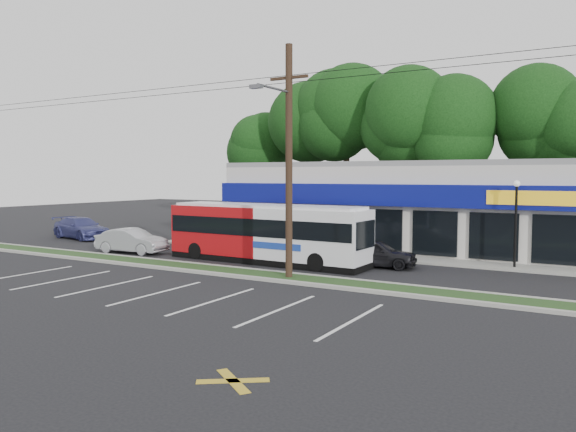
# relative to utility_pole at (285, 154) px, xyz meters

# --- Properties ---
(ground) EXTENTS (120.00, 120.00, 0.00)m
(ground) POSITION_rel_utility_pole_xyz_m (-2.83, -0.93, -5.41)
(ground) COLOR black
(ground) RESTS_ON ground
(grass_strip) EXTENTS (40.00, 1.60, 0.12)m
(grass_strip) POSITION_rel_utility_pole_xyz_m (-2.83, 0.07, -5.35)
(grass_strip) COLOR #203D18
(grass_strip) RESTS_ON ground
(curb_south) EXTENTS (40.00, 0.25, 0.14)m
(curb_south) POSITION_rel_utility_pole_xyz_m (-2.83, -0.78, -5.34)
(curb_south) COLOR #9E9E93
(curb_south) RESTS_ON ground
(curb_north) EXTENTS (40.00, 0.25, 0.14)m
(curb_north) POSITION_rel_utility_pole_xyz_m (-2.83, 0.92, -5.34)
(curb_north) COLOR #9E9E93
(curb_north) RESTS_ON ground
(sidewalk) EXTENTS (32.00, 2.20, 0.10)m
(sidewalk) POSITION_rel_utility_pole_xyz_m (2.17, 8.07, -5.36)
(sidewalk) COLOR #9E9E93
(sidewalk) RESTS_ON ground
(strip_mall) EXTENTS (25.00, 12.55, 5.30)m
(strip_mall) POSITION_rel_utility_pole_xyz_m (2.67, 14.99, -2.76)
(strip_mall) COLOR silver
(strip_mall) RESTS_ON ground
(utility_pole) EXTENTS (50.00, 2.77, 10.00)m
(utility_pole) POSITION_rel_utility_pole_xyz_m (0.00, 0.00, 0.00)
(utility_pole) COLOR black
(utility_pole) RESTS_ON ground
(lamp_post) EXTENTS (0.30, 0.30, 4.25)m
(lamp_post) POSITION_rel_utility_pole_xyz_m (8.17, 7.87, -2.74)
(lamp_post) COLOR black
(lamp_post) RESTS_ON ground
(tree_line) EXTENTS (46.76, 6.76, 11.83)m
(tree_line) POSITION_rel_utility_pole_xyz_m (1.17, 25.07, 3.00)
(tree_line) COLOR black
(tree_line) RESTS_ON ground
(metrobus) EXTENTS (11.20, 2.71, 2.99)m
(metrobus) POSITION_rel_utility_pole_xyz_m (-3.22, 3.57, -3.83)
(metrobus) COLOR #AD0D11
(metrobus) RESTS_ON ground
(car_dark) EXTENTS (4.22, 2.16, 1.38)m
(car_dark) POSITION_rel_utility_pole_xyz_m (2.17, 5.03, -4.73)
(car_dark) COLOR black
(car_dark) RESTS_ON ground
(car_silver) EXTENTS (4.45, 1.99, 1.42)m
(car_silver) POSITION_rel_utility_pole_xyz_m (-11.83, 2.57, -4.70)
(car_silver) COLOR #A2A4AA
(car_silver) RESTS_ON ground
(car_blue) EXTENTS (5.50, 3.04, 1.51)m
(car_blue) POSITION_rel_utility_pole_xyz_m (-20.40, 6.07, -4.66)
(car_blue) COLOR navy
(car_blue) RESTS_ON ground
(pedestrian_a) EXTENTS (0.59, 0.41, 1.56)m
(pedestrian_a) POSITION_rel_utility_pole_xyz_m (0.57, 5.32, -4.63)
(pedestrian_a) COLOR silver
(pedestrian_a) RESTS_ON ground
(pedestrian_b) EXTENTS (1.08, 1.00, 1.77)m
(pedestrian_b) POSITION_rel_utility_pole_xyz_m (-0.12, 5.07, -4.53)
(pedestrian_b) COLOR #B6A8A4
(pedestrian_b) RESTS_ON ground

